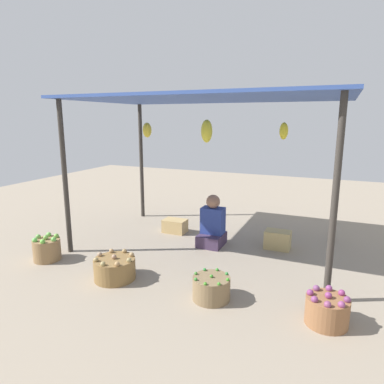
% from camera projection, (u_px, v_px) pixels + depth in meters
% --- Properties ---
extents(ground_plane, '(14.00, 14.00, 0.00)m').
position_uv_depth(ground_plane, '(207.00, 246.00, 5.22)').
color(ground_plane, gray).
extents(market_stall_structure, '(3.79, 2.31, 2.20)m').
position_uv_depth(market_stall_structure, '(208.00, 108.00, 4.78)').
color(market_stall_structure, '#38332D').
rests_on(market_stall_structure, ground).
extents(vendor_person, '(0.36, 0.44, 0.78)m').
position_uv_depth(vendor_person, '(212.00, 226.00, 5.20)').
color(vendor_person, '#40304B').
rests_on(vendor_person, ground).
extents(basket_green_apples, '(0.36, 0.36, 0.35)m').
position_uv_depth(basket_green_apples, '(47.00, 249.00, 4.66)').
color(basket_green_apples, olive).
rests_on(basket_green_apples, ground).
extents(basket_potatoes, '(0.50, 0.50, 0.31)m').
position_uv_depth(basket_potatoes, '(115.00, 268.00, 4.12)').
color(basket_potatoes, olive).
rests_on(basket_potatoes, ground).
extents(basket_green_chilies, '(0.40, 0.40, 0.28)m').
position_uv_depth(basket_green_chilies, '(211.00, 288.00, 3.66)').
color(basket_green_chilies, olive).
rests_on(basket_green_chilies, ground).
extents(basket_purple_onions, '(0.40, 0.40, 0.32)m').
position_uv_depth(basket_purple_onions, '(327.00, 310.00, 3.21)').
color(basket_purple_onions, '#8D5E3B').
rests_on(basket_purple_onions, ground).
extents(wooden_crate_near_vendor, '(0.38, 0.26, 0.22)m').
position_uv_depth(wooden_crate_near_vendor, '(175.00, 226.00, 5.81)').
color(wooden_crate_near_vendor, tan).
rests_on(wooden_crate_near_vendor, ground).
extents(wooden_crate_stacked_rear, '(0.37, 0.25, 0.27)m').
position_uv_depth(wooden_crate_stacked_rear, '(278.00, 240.00, 5.08)').
color(wooden_crate_stacked_rear, tan).
rests_on(wooden_crate_stacked_rear, ground).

